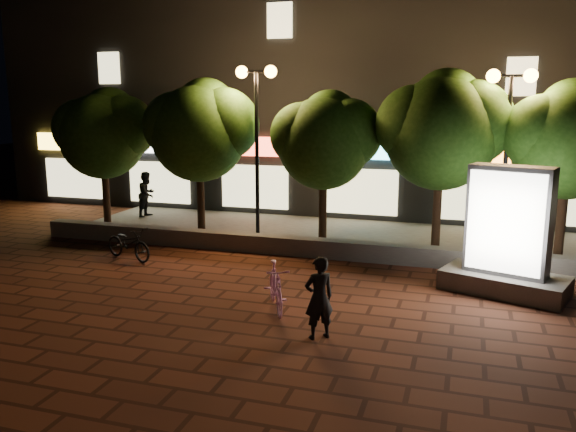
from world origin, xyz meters
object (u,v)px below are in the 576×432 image
at_px(tree_right, 443,126).
at_px(rider, 319,298).
at_px(street_lamp_left, 257,108).
at_px(scooter_pink, 276,287).
at_px(ad_kiosk, 507,242).
at_px(tree_mid, 326,137).
at_px(pedestrian, 147,194).
at_px(scooter_parked, 128,243).
at_px(tree_far_left, 105,130).
at_px(tree_left, 201,127).
at_px(tree_far_right, 571,136).
at_px(street_lamp_right, 509,115).

bearing_deg(tree_right, rider, -104.08).
height_order(street_lamp_left, rider, street_lamp_left).
bearing_deg(scooter_pink, ad_kiosk, 2.70).
xyz_separation_m(tree_mid, street_lamp_left, (-2.05, -0.26, 0.81)).
bearing_deg(pedestrian, scooter_parked, -153.36).
xyz_separation_m(tree_far_left, ad_kiosk, (12.44, -3.15, -2.13)).
bearing_deg(scooter_pink, tree_right, 36.13).
bearing_deg(scooter_pink, tree_far_left, 117.16).
bearing_deg(tree_far_left, scooter_pink, -36.08).
bearing_deg(tree_left, tree_far_right, -0.00).
height_order(ad_kiosk, scooter_pink, ad_kiosk).
relative_size(tree_far_left, ad_kiosk, 1.57).
xyz_separation_m(street_lamp_left, scooter_parked, (-2.63, -3.01, -3.58)).
xyz_separation_m(tree_right, street_lamp_right, (1.64, -0.26, 0.33)).
relative_size(ad_kiosk, scooter_parked, 1.71).
bearing_deg(tree_right, ad_kiosk, -62.59).
height_order(tree_left, tree_right, tree_right).
height_order(tree_left, tree_far_right, tree_left).
xyz_separation_m(tree_mid, street_lamp_right, (4.95, -0.26, 0.68)).
relative_size(tree_far_right, rider, 3.09).
distance_m(tree_right, pedestrian, 10.91).
height_order(tree_right, scooter_parked, tree_right).
height_order(street_lamp_left, ad_kiosk, street_lamp_left).
distance_m(tree_far_left, tree_far_right, 14.00).
bearing_deg(tree_far_right, rider, -125.58).
distance_m(tree_far_left, tree_left, 3.51).
distance_m(tree_left, pedestrian, 4.41).
bearing_deg(tree_left, tree_mid, -0.00).
bearing_deg(street_lamp_left, tree_left, 172.30).
distance_m(tree_mid, street_lamp_left, 2.22).
distance_m(tree_far_right, scooter_pink, 8.88).
xyz_separation_m(ad_kiosk, rider, (-3.36, -3.73, -0.39)).
bearing_deg(tree_right, street_lamp_right, -9.10).
distance_m(rider, pedestrian, 12.30).
distance_m(tree_mid, scooter_pink, 6.36).
xyz_separation_m(tree_far_right, scooter_parked, (-11.19, -3.27, -2.92)).
xyz_separation_m(tree_mid, rider, (1.58, -6.88, -2.45)).
bearing_deg(scooter_pink, pedestrian, 108.05).
distance_m(street_lamp_right, ad_kiosk, 3.98).
distance_m(tree_far_left, tree_mid, 7.50).
bearing_deg(ad_kiosk, rider, -132.03).
relative_size(tree_far_right, street_lamp_right, 0.96).
height_order(tree_far_left, rider, tree_far_left).
relative_size(street_lamp_left, ad_kiosk, 1.76).
bearing_deg(rider, tree_far_right, -164.31).
height_order(tree_left, tree_mid, tree_left).
height_order(tree_right, rider, tree_right).
distance_m(street_lamp_left, street_lamp_right, 7.00).
xyz_separation_m(street_lamp_right, pedestrian, (-12.07, 2.07, -2.99)).
height_order(tree_far_left, ad_kiosk, tree_far_left).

